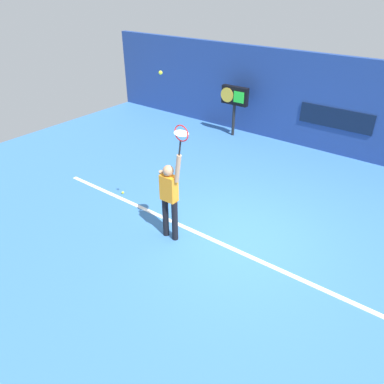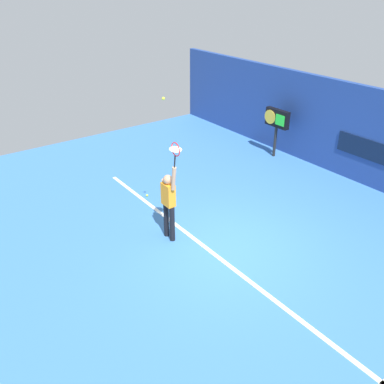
{
  "view_description": "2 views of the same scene",
  "coord_description": "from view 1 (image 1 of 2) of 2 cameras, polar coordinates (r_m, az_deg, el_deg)",
  "views": [
    {
      "loc": [
        3.11,
        -5.64,
        4.85
      ],
      "look_at": [
        -0.88,
        -0.4,
        1.02
      ],
      "focal_mm": 34.97,
      "sensor_mm": 36.0,
      "label": 1
    },
    {
      "loc": [
        5.85,
        -5.3,
        5.67
      ],
      "look_at": [
        -0.78,
        -0.4,
        1.29
      ],
      "focal_mm": 38.25,
      "sensor_mm": 36.0,
      "label": 2
    }
  ],
  "objects": [
    {
      "name": "court_baseline",
      "position": [
        7.81,
        5.41,
        -8.27
      ],
      "size": [
        10.0,
        0.1,
        0.01
      ],
      "primitive_type": "cube",
      "color": "white",
      "rests_on": "ground_plane"
    },
    {
      "name": "tennis_racket",
      "position": [
        6.7,
        -1.66,
        8.68
      ],
      "size": [
        0.35,
        0.27,
        0.62
      ],
      "color": "black"
    },
    {
      "name": "tennis_ball",
      "position": [
        6.71,
        -4.82,
        17.68
      ],
      "size": [
        0.07,
        0.07,
        0.07
      ],
      "primitive_type": "sphere",
      "color": "#CCE033"
    },
    {
      "name": "scoreboard_clock",
      "position": [
        12.88,
        6.51,
        14.08
      ],
      "size": [
        0.96,
        0.2,
        1.69
      ],
      "color": "black",
      "rests_on": "ground_plane"
    },
    {
      "name": "tennis_player",
      "position": [
        7.5,
        -3.46,
        -0.6
      ],
      "size": [
        0.57,
        0.31,
        1.99
      ],
      "color": "black",
      "rests_on": "ground_plane"
    },
    {
      "name": "spare_ball",
      "position": [
        9.7,
        -10.5,
        -0.09
      ],
      "size": [
        0.07,
        0.07,
        0.07
      ],
      "primitive_type": "sphere",
      "color": "#CCE033",
      "rests_on": "ground_plane"
    },
    {
      "name": "back_wall",
      "position": [
        12.21,
        21.52,
        11.98
      ],
      "size": [
        18.0,
        0.2,
        2.9
      ],
      "primitive_type": "cube",
      "color": "navy",
      "rests_on": "ground_plane"
    },
    {
      "name": "sponsor_banner_center",
      "position": [
        12.19,
        21.05,
        10.44
      ],
      "size": [
        2.2,
        0.03,
        0.6
      ],
      "primitive_type": "cube",
      "color": "#0C1933"
    },
    {
      "name": "ground_plane",
      "position": [
        8.06,
        6.79,
        -7.02
      ],
      "size": [
        18.0,
        18.0,
        0.0
      ],
      "primitive_type": "plane",
      "color": "#3870B2"
    }
  ]
}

